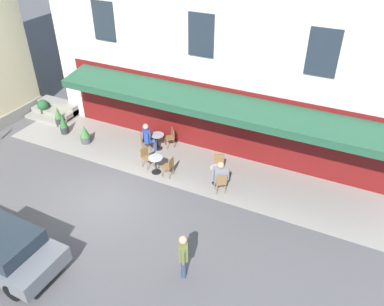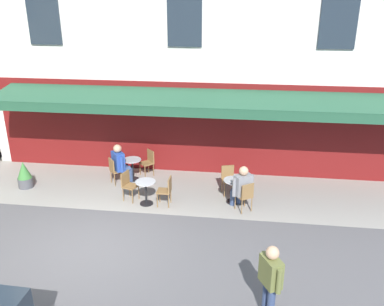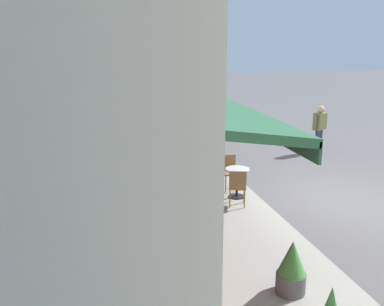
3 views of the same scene
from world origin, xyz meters
The scene contains 15 objects.
ground_plane centered at (0.00, 0.00, 0.00)m, with size 70.00×70.00×0.00m, color #565456.
sidewalk_cafe_terrace centered at (-3.25, -3.40, 0.00)m, with size 20.50×3.20×0.01m, color gray.
cafe_table_near_entrance centered at (-0.85, -2.36, 0.49)m, with size 0.60×0.60×0.75m.
cafe_chair_wicker_corner_left centered at (-1.49, -2.35, 0.55)m, with size 0.40×0.40×0.91m.
cafe_chair_wicker_back_row centered at (-0.26, -2.56, 0.55)m, with size 0.51×0.51×0.91m.
cafe_table_mid_terrace centered at (-3.44, -2.80, 0.49)m, with size 0.60×0.60×0.75m.
cafe_chair_wicker_facing_street centered at (-3.80, -2.29, 0.55)m, with size 0.56×0.56×0.91m.
cafe_chair_wicker_corner_right centered at (-3.25, -3.41, 0.55)m, with size 0.50×0.50×0.91m.
cafe_table_streetside centered at (0.00, -3.99, 0.49)m, with size 0.60×0.60×0.75m.
cafe_chair_wicker_under_awning centered at (0.49, -3.59, 0.55)m, with size 0.56×0.56×0.91m.
cafe_chair_wicker_near_door centered at (-0.45, -4.43, 0.55)m, with size 0.57×0.57×0.91m.
seated_patron_in_blue centered at (0.32, -3.73, 0.72)m, with size 0.69×0.67×1.37m.
seated_companion_in_grey centered at (-3.68, -2.47, 0.72)m, with size 0.67×0.69×1.37m.
walking_pedestrian_in_olive centered at (-4.28, 1.86, 0.95)m, with size 0.46×0.61×1.63m.
potted_plant_entrance_left centered at (3.33, -2.96, 0.43)m, with size 0.47×0.47×0.89m.
Camera 2 is at (-3.63, 8.18, 5.87)m, focal length 37.78 mm.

